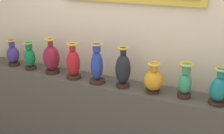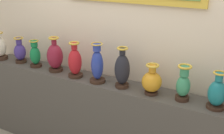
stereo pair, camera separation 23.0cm
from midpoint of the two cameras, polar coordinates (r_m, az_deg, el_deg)
The scene contains 11 objects.
display_shelf at distance 3.09m, azimuth -2.18°, elevation -11.57°, with size 3.33×0.32×0.97m, color #4C4742.
back_wall at distance 2.91m, azimuth -0.42°, elevation 5.39°, with size 5.28×0.14×2.70m.
vase_indigo at distance 3.54m, azimuth -21.03°, elevation 2.38°, with size 0.14×0.14×0.31m.
vase_emerald at distance 3.35m, azimuth -18.07°, elevation 1.84°, with size 0.13×0.13×0.31m.
vase_burgundy at distance 3.16m, azimuth -14.12°, elevation 1.71°, with size 0.18×0.18×0.39m.
vase_crimson at distance 2.97m, azimuth -10.00°, elevation 0.73°, with size 0.16×0.16×0.38m.
vase_cobalt at distance 2.82m, azimuth -5.38°, elevation 0.18°, with size 0.16×0.16×0.41m.
vase_onyx at distance 2.71m, azimuth -0.21°, elevation -0.52°, with size 0.15×0.15×0.40m.
vase_amber at distance 2.62m, azimuth 5.85°, elevation -2.61°, with size 0.18×0.18×0.29m.
vase_jade at distance 2.56m, azimuth 12.01°, elevation -2.98°, with size 0.13×0.13×0.33m.
vase_teal at distance 2.53m, azimuth 18.23°, elevation -4.31°, with size 0.15×0.15×0.32m.
Camera 1 is at (1.11, -2.38, 2.12)m, focal length 45.56 mm.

